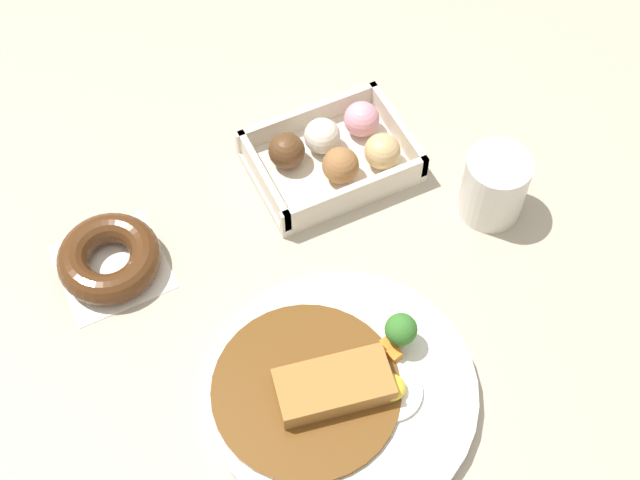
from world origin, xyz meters
name	(u,v)px	position (x,y,z in m)	size (l,w,h in m)	color
ground_plane	(333,315)	(0.00, 0.00, 0.00)	(1.60, 1.60, 0.00)	#B2A893
curry_plate	(340,390)	(0.03, 0.09, 0.01)	(0.27, 0.27, 0.06)	white
donut_box	(334,153)	(-0.09, -0.18, 0.02)	(0.19, 0.14, 0.06)	beige
chocolate_ring_donut	(109,259)	(0.19, -0.16, 0.02)	(0.12, 0.12, 0.04)	white
coffee_mug	(494,186)	(-0.23, -0.05, 0.04)	(0.07, 0.07, 0.09)	silver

